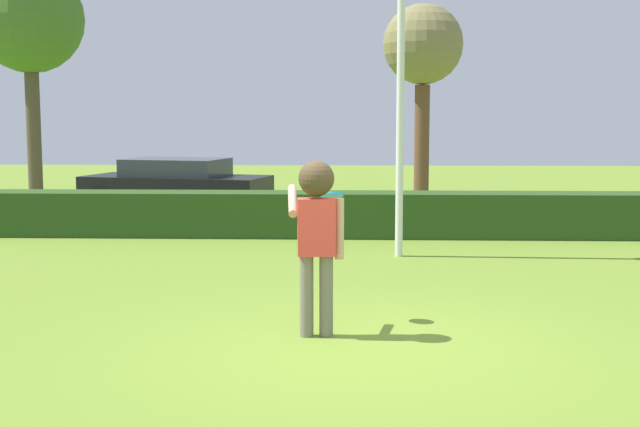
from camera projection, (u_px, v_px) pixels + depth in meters
The scene contains 8 objects.
ground_plane at pixel (358, 347), 8.31m from camera, with size 60.00×60.00×0.00m, color olive.
person at pixel (316, 223), 8.59m from camera, with size 0.61×0.75×1.80m.
frisbee at pixel (332, 195), 9.25m from camera, with size 0.26×0.25×0.10m.
lamppost at pixel (401, 64), 13.30m from camera, with size 0.24×0.24×5.47m.
hedge_row at pixel (355, 214), 15.83m from camera, with size 20.30×0.90×0.82m, color #28491A.
parked_car_black at pixel (176, 183), 19.68m from camera, with size 4.47×2.59×1.25m.
maple_tree at pixel (423, 49), 23.20m from camera, with size 2.19×2.19×5.27m.
birch_tree at pixel (30, 21), 23.99m from camera, with size 3.04×3.04×6.47m.
Camera 1 is at (-0.07, -8.12, 2.26)m, focal length 47.79 mm.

